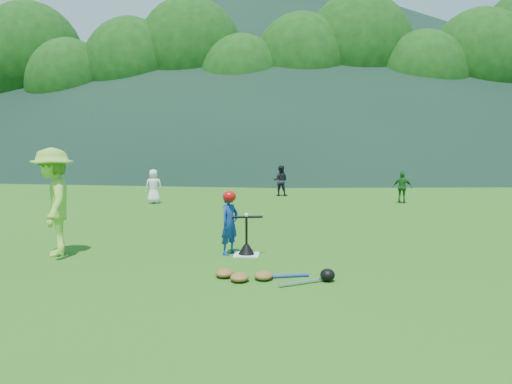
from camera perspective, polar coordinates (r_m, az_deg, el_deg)
ground at (r=9.15m, az=-1.09°, el=-7.22°), size 120.00×120.00×0.00m
home_plate at (r=9.15m, az=-1.09°, el=-7.15°), size 0.45×0.45×0.02m
baseball at (r=9.01m, az=-1.10°, el=-2.64°), size 0.08×0.08×0.08m
batter_child at (r=9.12m, az=-3.04°, el=-3.60°), size 0.46×0.50×1.14m
adult_coach at (r=9.69m, az=-22.14°, el=-1.06°), size 1.17×1.45×1.95m
fielder_a at (r=16.90m, az=-11.62°, el=0.63°), size 0.61×0.46×1.14m
fielder_b at (r=18.89m, az=2.82°, el=1.32°), size 0.63×0.52×1.16m
fielder_c at (r=17.29m, az=16.39°, el=0.51°), size 0.67×0.42×1.06m
batting_tee at (r=9.12m, az=-1.09°, el=-6.42°), size 0.30×0.30×0.68m
batter_gear at (r=9.05m, az=-2.90°, el=-0.71°), size 0.73×0.26×0.51m
equipment_pile at (r=7.56m, az=0.88°, el=-9.52°), size 1.80×0.69×0.19m
outfield_fence at (r=36.91m, az=2.75°, el=3.71°), size 70.07×0.08×1.33m
tree_line at (r=43.15m, az=3.25°, el=14.01°), size 70.04×11.40×14.82m
distant_hills at (r=91.99m, az=-1.36°, el=13.91°), size 155.00×140.00×32.00m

